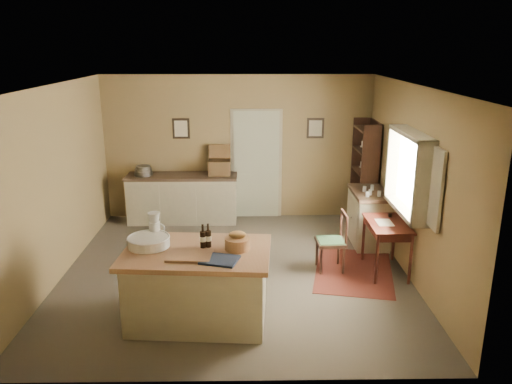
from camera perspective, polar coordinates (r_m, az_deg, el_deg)
The scene contains 16 objects.
ground at distance 7.48m, azimuth -2.35°, elevation -9.04°, with size 5.00×5.00×0.00m, color #635A4C.
wall_back at distance 9.43m, azimuth -2.09°, elevation 5.08°, with size 5.00×0.10×2.70m, color olive.
wall_front at distance 4.64m, azimuth -3.28°, elevation -7.38°, with size 5.00×0.10×2.70m, color olive.
wall_left at distance 7.50m, azimuth -21.95°, elevation 0.82°, with size 0.10×5.00×2.70m, color olive.
wall_right at distance 7.37m, azimuth 17.35°, elevation 1.02°, with size 0.10×5.00×2.70m, color olive.
ceiling at distance 6.76m, azimuth -2.63°, elevation 12.06°, with size 5.00×5.00×0.00m, color silver.
door at distance 9.46m, azimuth 0.05°, elevation 3.30°, with size 0.97×0.06×2.11m, color beige.
framed_prints at distance 9.34m, azimuth -0.88°, elevation 7.28°, with size 2.82×0.02×0.38m.
window at distance 7.11m, azimuth 17.38°, elevation 2.13°, with size 0.25×1.99×1.12m.
work_island at distance 6.11m, azimuth -6.74°, elevation -10.29°, with size 1.79×1.24×1.20m.
sideboard at distance 9.43m, azimuth -8.34°, elevation -0.53°, with size 2.04×0.58×1.18m.
rug at distance 7.61m, azimuth 11.10°, elevation -8.86°, with size 1.10×1.60×0.01m, color #551916.
writing_desk at distance 7.46m, azimuth 14.78°, elevation -4.09°, with size 0.55×0.90×0.82m.
desk_chair at distance 7.43m, azimuth 8.52°, elevation -5.69°, with size 0.41×0.41×0.87m, color black, non-canonical shape.
right_cabinet at distance 8.54m, azimuth 12.73°, elevation -2.79°, with size 0.56×1.01×0.99m.
shelving_unit at distance 9.28m, azimuth 12.55°, elevation 2.03°, with size 0.33×0.87×1.92m.
Camera 1 is at (0.20, -6.74, 3.24)m, focal length 35.00 mm.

